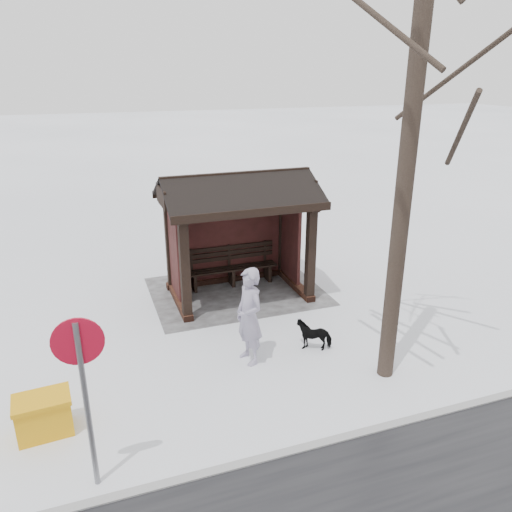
{
  "coord_description": "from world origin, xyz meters",
  "views": [
    {
      "loc": [
        3.4,
        10.85,
        5.28
      ],
      "look_at": [
        -0.17,
        0.8,
        1.29
      ],
      "focal_mm": 35.0,
      "sensor_mm": 36.0,
      "label": 1
    }
  ],
  "objects_px": {
    "tree_near": "(424,4)",
    "dog": "(314,334)",
    "bus_shelter": "(236,209)",
    "road_sign": "(82,370)",
    "pedestrian": "(249,316)",
    "grit_bin": "(44,415)"
  },
  "relations": [
    {
      "from": "bus_shelter",
      "to": "pedestrian",
      "type": "bearing_deg",
      "value": 76.86
    },
    {
      "from": "pedestrian",
      "to": "grit_bin",
      "type": "xyz_separation_m",
      "value": [
        3.63,
        0.89,
        -0.63
      ]
    },
    {
      "from": "dog",
      "to": "road_sign",
      "type": "distance_m",
      "value": 5.09
    },
    {
      "from": "dog",
      "to": "grit_bin",
      "type": "height_order",
      "value": "grit_bin"
    },
    {
      "from": "tree_near",
      "to": "pedestrian",
      "type": "distance_m",
      "value": 5.8
    },
    {
      "from": "dog",
      "to": "road_sign",
      "type": "relative_size",
      "value": 0.28
    },
    {
      "from": "dog",
      "to": "tree_near",
      "type": "bearing_deg",
      "value": 57.45
    },
    {
      "from": "dog",
      "to": "bus_shelter",
      "type": "bearing_deg",
      "value": -143.29
    },
    {
      "from": "grit_bin",
      "to": "bus_shelter",
      "type": "bearing_deg",
      "value": -142.01
    },
    {
      "from": "dog",
      "to": "road_sign",
      "type": "xyz_separation_m",
      "value": [
        4.33,
        2.22,
        1.49
      ]
    },
    {
      "from": "bus_shelter",
      "to": "pedestrian",
      "type": "relative_size",
      "value": 1.89
    },
    {
      "from": "dog",
      "to": "grit_bin",
      "type": "xyz_separation_m",
      "value": [
        5.02,
        0.93,
        0.03
      ]
    },
    {
      "from": "dog",
      "to": "pedestrian",
      "type": "bearing_deg",
      "value": -63.86
    },
    {
      "from": "tree_near",
      "to": "road_sign",
      "type": "bearing_deg",
      "value": 10.22
    },
    {
      "from": "road_sign",
      "to": "bus_shelter",
      "type": "bearing_deg",
      "value": -121.66
    },
    {
      "from": "pedestrian",
      "to": "dog",
      "type": "relative_size",
      "value": 2.7
    },
    {
      "from": "tree_near",
      "to": "dog",
      "type": "bearing_deg",
      "value": -57.07
    },
    {
      "from": "bus_shelter",
      "to": "tree_near",
      "type": "distance_m",
      "value": 6.1
    },
    {
      "from": "bus_shelter",
      "to": "road_sign",
      "type": "height_order",
      "value": "bus_shelter"
    },
    {
      "from": "tree_near",
      "to": "road_sign",
      "type": "xyz_separation_m",
      "value": [
        5.16,
        0.93,
        -4.37
      ]
    },
    {
      "from": "grit_bin",
      "to": "dog",
      "type": "bearing_deg",
      "value": -174.05
    },
    {
      "from": "bus_shelter",
      "to": "pedestrian",
      "type": "xyz_separation_m",
      "value": [
        0.72,
        3.11,
        -1.21
      ]
    }
  ]
}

